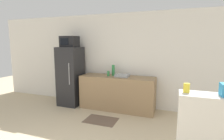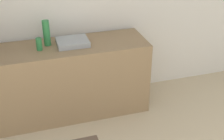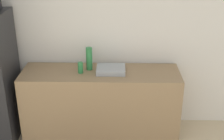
# 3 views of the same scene
# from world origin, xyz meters

# --- Properties ---
(wall_back) EXTENTS (8.00, 0.06, 2.60)m
(wall_back) POSITION_xyz_m (0.00, 3.32, 1.30)
(wall_back) COLOR white
(wall_back) RESTS_ON ground_plane
(counter) EXTENTS (2.00, 0.60, 0.91)m
(counter) POSITION_xyz_m (0.17, 2.96, 0.45)
(counter) COLOR #937551
(counter) RESTS_ON ground_plane
(sink_basin) EXTENTS (0.36, 0.30, 0.06)m
(sink_basin) POSITION_xyz_m (0.30, 2.97, 0.94)
(sink_basin) COLOR #9EA3A8
(sink_basin) RESTS_ON counter
(bottle_tall) EXTENTS (0.08, 0.08, 0.29)m
(bottle_tall) POSITION_xyz_m (0.02, 3.04, 1.05)
(bottle_tall) COLOR #2D7F42
(bottle_tall) RESTS_ON counter
(bottle_short) EXTENTS (0.07, 0.07, 0.14)m
(bottle_short) POSITION_xyz_m (-0.08, 2.93, 0.97)
(bottle_short) COLOR #2D7F42
(bottle_short) RESTS_ON counter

